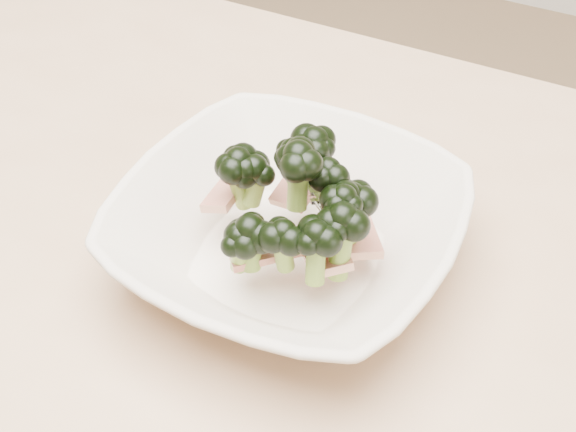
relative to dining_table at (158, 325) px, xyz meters
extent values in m
cube|color=tan|center=(0.00, 0.00, 0.08)|extent=(1.20, 0.80, 0.04)
cylinder|color=tan|center=(-0.55, 0.35, -0.30)|extent=(0.06, 0.06, 0.71)
imported|color=beige|center=(0.11, 0.04, 0.13)|extent=(0.27, 0.27, 0.07)
cylinder|color=olive|center=(0.11, 0.09, 0.16)|extent=(0.02, 0.02, 0.05)
ellipsoid|color=black|center=(0.11, 0.09, 0.19)|extent=(0.04, 0.04, 0.03)
cylinder|color=olive|center=(0.14, 0.06, 0.17)|extent=(0.02, 0.01, 0.04)
ellipsoid|color=black|center=(0.14, 0.06, 0.19)|extent=(0.03, 0.03, 0.03)
cylinder|color=olive|center=(0.14, 0.06, 0.16)|extent=(0.02, 0.02, 0.03)
ellipsoid|color=black|center=(0.14, 0.06, 0.18)|extent=(0.03, 0.03, 0.02)
cylinder|color=olive|center=(0.10, 0.00, 0.15)|extent=(0.02, 0.02, 0.03)
ellipsoid|color=black|center=(0.10, 0.00, 0.17)|extent=(0.04, 0.04, 0.03)
cylinder|color=olive|center=(0.11, 0.05, 0.18)|extent=(0.02, 0.02, 0.04)
ellipsoid|color=black|center=(0.11, 0.05, 0.21)|extent=(0.03, 0.03, 0.03)
cylinder|color=olive|center=(0.13, 0.00, 0.15)|extent=(0.01, 0.02, 0.03)
ellipsoid|color=black|center=(0.13, 0.00, 0.18)|extent=(0.03, 0.03, 0.03)
cylinder|color=olive|center=(0.06, 0.05, 0.15)|extent=(0.02, 0.02, 0.04)
ellipsoid|color=black|center=(0.06, 0.05, 0.18)|extent=(0.04, 0.04, 0.03)
cylinder|color=olive|center=(0.08, 0.05, 0.16)|extent=(0.02, 0.02, 0.03)
ellipsoid|color=black|center=(0.08, 0.05, 0.18)|extent=(0.04, 0.04, 0.03)
cylinder|color=olive|center=(0.15, 0.00, 0.16)|extent=(0.02, 0.02, 0.04)
ellipsoid|color=black|center=(0.15, 0.00, 0.18)|extent=(0.04, 0.04, 0.03)
cylinder|color=olive|center=(0.16, 0.02, 0.15)|extent=(0.02, 0.03, 0.05)
ellipsoid|color=black|center=(0.16, 0.02, 0.19)|extent=(0.04, 0.04, 0.03)
cylinder|color=olive|center=(0.12, 0.04, 0.19)|extent=(0.02, 0.02, 0.04)
ellipsoid|color=black|center=(0.12, 0.04, 0.21)|extent=(0.04, 0.04, 0.03)
cylinder|color=olive|center=(0.16, 0.04, 0.16)|extent=(0.02, 0.02, 0.04)
ellipsoid|color=black|center=(0.16, 0.04, 0.19)|extent=(0.03, 0.03, 0.03)
cylinder|color=olive|center=(0.10, -0.01, 0.15)|extent=(0.02, 0.02, 0.03)
ellipsoid|color=black|center=(0.10, -0.01, 0.17)|extent=(0.03, 0.03, 0.03)
cylinder|color=olive|center=(0.16, 0.05, 0.15)|extent=(0.02, 0.02, 0.04)
ellipsoid|color=black|center=(0.16, 0.05, 0.18)|extent=(0.04, 0.04, 0.03)
cube|color=maroon|center=(0.11, 0.01, 0.14)|extent=(0.06, 0.06, 0.01)
cube|color=maroon|center=(0.14, 0.04, 0.15)|extent=(0.05, 0.06, 0.02)
cube|color=maroon|center=(0.10, 0.08, 0.15)|extent=(0.04, 0.05, 0.02)
cube|color=maroon|center=(0.05, 0.05, 0.14)|extent=(0.03, 0.05, 0.02)
cube|color=maroon|center=(0.16, 0.06, 0.13)|extent=(0.05, 0.06, 0.02)
cube|color=maroon|center=(0.15, 0.03, 0.14)|extent=(0.05, 0.06, 0.02)
camera|label=1|loc=(0.32, -0.36, 0.58)|focal=50.00mm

